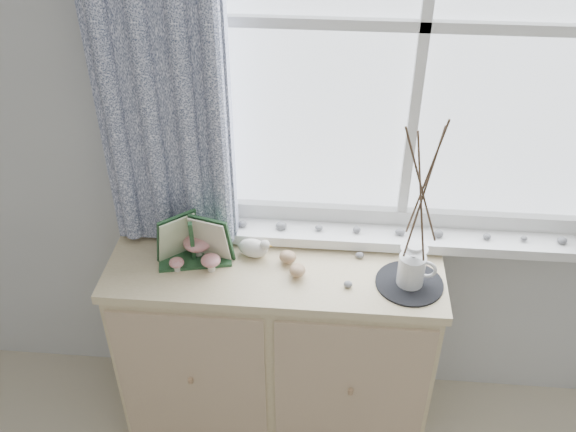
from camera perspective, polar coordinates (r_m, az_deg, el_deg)
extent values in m
cube|color=silver|center=(2.24, 3.23, 8.46)|extent=(4.00, 0.04, 2.60)
cube|color=white|center=(2.11, 12.06, 16.35)|extent=(1.30, 0.01, 1.40)
cube|color=white|center=(2.41, 9.96, -1.72)|extent=(1.45, 0.16, 0.04)
cube|color=#091535|center=(2.05, -11.87, 16.52)|extent=(0.44, 0.06, 1.61)
cube|color=beige|center=(2.60, -1.02, -11.70)|extent=(1.17, 0.43, 0.81)
cube|color=beige|center=(2.31, -1.13, -4.59)|extent=(1.20, 0.45, 0.03)
cube|color=#CBB28C|center=(2.50, -8.46, -14.89)|extent=(0.55, 0.01, 0.75)
cube|color=#CBB28C|center=(2.46, 5.51, -15.89)|extent=(0.55, 0.01, 0.75)
cylinder|color=beige|center=(2.33, -8.00, -2.99)|extent=(0.03, 0.03, 0.06)
ellipsoid|color=#9B0508|center=(2.31, -8.07, -2.33)|extent=(0.10, 0.10, 0.06)
cylinder|color=beige|center=(2.27, -6.84, -4.39)|extent=(0.03, 0.03, 0.04)
ellipsoid|color=#9B0508|center=(2.26, -6.89, -3.93)|extent=(0.07, 0.07, 0.04)
cylinder|color=beige|center=(2.29, -9.83, -4.45)|extent=(0.02, 0.02, 0.03)
ellipsoid|color=#9B0508|center=(2.28, -9.88, -4.10)|extent=(0.05, 0.05, 0.03)
ellipsoid|color=tan|center=(2.23, 0.85, -4.84)|extent=(0.06, 0.04, 0.07)
ellipsoid|color=tan|center=(2.28, -0.02, -3.64)|extent=(0.06, 0.04, 0.07)
cylinder|color=black|center=(2.25, 10.73, -5.89)|extent=(0.23, 0.23, 0.01)
cylinder|color=silver|center=(2.21, 10.90, -4.73)|extent=(0.11, 0.11, 0.11)
cone|color=silver|center=(2.17, 11.12, -3.23)|extent=(0.09, 0.09, 0.04)
cylinder|color=silver|center=(2.15, 11.18, -2.81)|extent=(0.06, 0.06, 0.03)
torus|color=silver|center=(2.22, 12.23, -4.67)|extent=(0.07, 0.02, 0.07)
ellipsoid|color=gray|center=(2.21, 5.36, -6.07)|extent=(0.03, 0.03, 0.02)
ellipsoid|color=gray|center=(2.33, 6.38, -3.49)|extent=(0.03, 0.03, 0.02)
ellipsoid|color=gray|center=(2.24, 11.02, -5.97)|extent=(0.03, 0.03, 0.02)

